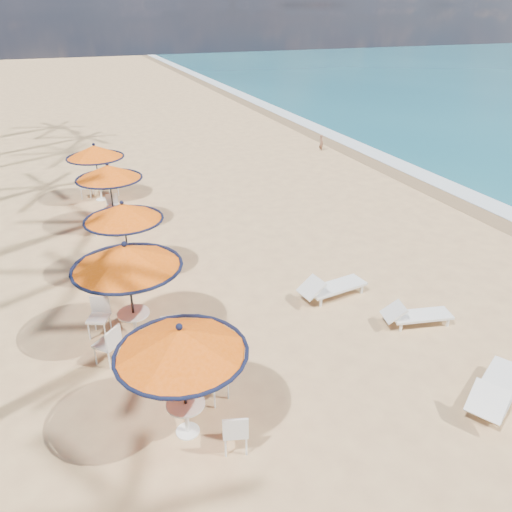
# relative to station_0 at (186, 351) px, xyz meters

# --- Properties ---
(ground) EXTENTS (160.00, 160.00, 0.00)m
(ground) POSITION_rel_station_0_xyz_m (4.98, -0.11, -1.87)
(ground) COLOR tan
(ground) RESTS_ON ground
(foam_strip) EXTENTS (1.20, 140.00, 0.04)m
(foam_strip) POSITION_rel_station_0_xyz_m (14.28, 9.89, -1.87)
(foam_strip) COLOR white
(foam_strip) RESTS_ON ground
(wetsand_band) EXTENTS (1.40, 140.00, 0.02)m
(wetsand_band) POSITION_rel_station_0_xyz_m (13.38, 9.89, -1.87)
(wetsand_band) COLOR olive
(wetsand_band) RESTS_ON ground
(station_0) EXTENTS (2.36, 2.36, 2.46)m
(station_0) POSITION_rel_station_0_xyz_m (0.00, 0.00, 0.00)
(station_0) COLOR black
(station_0) RESTS_ON ground
(station_1) EXTENTS (2.50, 2.50, 2.60)m
(station_1) POSITION_rel_station_0_xyz_m (-0.54, 3.28, 0.03)
(station_1) COLOR black
(station_1) RESTS_ON ground
(station_2) EXTENTS (2.26, 2.26, 2.35)m
(station_2) POSITION_rel_station_0_xyz_m (-0.14, 6.56, -0.08)
(station_2) COLOR black
(station_2) RESTS_ON ground
(station_3) EXTENTS (2.30, 2.34, 2.40)m
(station_3) POSITION_rel_station_0_xyz_m (-0.13, 10.49, -0.12)
(station_3) COLOR black
(station_3) RESTS_ON ground
(station_4) EXTENTS (2.27, 2.28, 2.37)m
(station_4) POSITION_rel_station_0_xyz_m (-0.28, 13.68, -0.14)
(station_4) COLOR black
(station_4) RESTS_ON ground
(lounger_near) EXTENTS (2.17, 1.63, 0.76)m
(lounger_near) POSITION_rel_station_0_xyz_m (5.88, -1.49, -1.52)
(lounger_near) COLOR white
(lounger_near) RESTS_ON ground
(lounger_mid) EXTENTS (1.84, 0.90, 0.63)m
(lounger_mid) POSITION_rel_station_0_xyz_m (6.11, 1.39, -1.58)
(lounger_mid) COLOR white
(lounger_mid) RESTS_ON ground
(lounger_far) EXTENTS (2.06, 0.90, 0.71)m
(lounger_far) POSITION_rel_station_0_xyz_m (4.78, 3.31, -1.54)
(lounger_far) COLOR white
(lounger_far) RESTS_ON ground
(person) EXTENTS (0.25, 0.35, 0.93)m
(person) POSITION_rel_station_0_xyz_m (11.89, 17.22, -1.41)
(person) COLOR brown
(person) RESTS_ON ground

